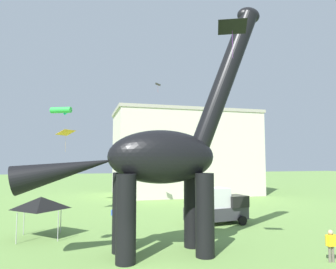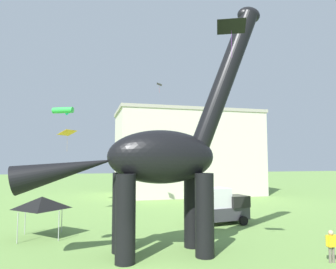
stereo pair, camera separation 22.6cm
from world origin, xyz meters
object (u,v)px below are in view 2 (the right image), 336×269
at_px(kite_high_right, 159,84).
at_px(dinosaur_sculpture, 161,157).
at_px(festival_canopy_tent, 42,203).
at_px(person_photographer, 115,214).
at_px(kite_far_left, 67,133).
at_px(kite_high_left, 64,111).
at_px(parked_box_truck, 216,206).
at_px(person_watching_child, 331,243).
at_px(kite_mid_right, 231,27).
at_px(kite_mid_center, 151,153).

bearing_deg(kite_high_right, dinosaur_sculpture, -102.68).
distance_m(festival_canopy_tent, kite_high_right, 20.35).
bearing_deg(kite_high_right, person_photographer, -126.90).
relative_size(kite_far_left, kite_high_left, 0.85).
distance_m(parked_box_truck, festival_canopy_tent, 14.57).
bearing_deg(person_watching_child, kite_mid_right, 0.20).
relative_size(dinosaur_sculpture, kite_far_left, 7.20).
bearing_deg(kite_high_right, person_watching_child, -76.82).
relative_size(kite_high_left, kite_high_right, 2.36).
bearing_deg(kite_mid_center, person_watching_child, -77.76).
height_order(parked_box_truck, kite_far_left, kite_far_left).
height_order(festival_canopy_tent, kite_high_right, kite_high_right).
bearing_deg(kite_far_left, kite_high_right, 13.69).
distance_m(person_photographer, person_watching_child, 17.38).
distance_m(kite_high_left, kite_high_right, 12.24).
distance_m(parked_box_truck, kite_high_left, 22.22).
height_order(festival_canopy_tent, kite_mid_center, kite_mid_center).
height_order(parked_box_truck, kite_high_left, kite_high_left).
relative_size(kite_mid_center, kite_far_left, 0.37).
height_order(kite_mid_center, kite_far_left, kite_far_left).
height_order(person_watching_child, kite_mid_center, kite_mid_center).
distance_m(person_photographer, kite_high_right, 17.08).
bearing_deg(person_watching_child, parked_box_truck, -85.86).
xyz_separation_m(festival_canopy_tent, kite_mid_center, (11.25, 14.43, 4.06)).
bearing_deg(dinosaur_sculpture, kite_far_left, 135.69).
distance_m(dinosaur_sculpture, parked_box_truck, 10.93).
xyz_separation_m(festival_canopy_tent, kite_mid_right, (10.31, -10.86, 10.08)).
bearing_deg(dinosaur_sculpture, person_watching_child, -1.20).
bearing_deg(kite_high_left, kite_mid_right, -68.74).
height_order(kite_high_left, kite_high_right, kite_high_right).
height_order(person_photographer, kite_high_left, kite_high_left).
distance_m(person_photographer, kite_far_left, 10.35).
distance_m(kite_far_left, kite_high_right, 12.50).
bearing_deg(festival_canopy_tent, kite_high_right, 44.10).
xyz_separation_m(parked_box_truck, kite_mid_right, (-4.19, -11.94, 10.98)).
height_order(dinosaur_sculpture, person_watching_child, dinosaur_sculpture).
bearing_deg(dinosaur_sculpture, festival_canopy_tent, 162.81).
distance_m(parked_box_truck, person_photographer, 9.10).
height_order(parked_box_truck, festival_canopy_tent, parked_box_truck).
xyz_separation_m(dinosaur_sculpture, person_watching_child, (8.94, -3.86, -4.85)).
bearing_deg(dinosaur_sculpture, kite_mid_center, 102.31).
xyz_separation_m(parked_box_truck, festival_canopy_tent, (-14.50, -1.08, 0.90)).
distance_m(dinosaur_sculpture, kite_high_left, 23.09).
bearing_deg(festival_canopy_tent, kite_far_left, 82.50).
bearing_deg(kite_high_left, kite_high_right, -17.76).
bearing_deg(kite_mid_right, dinosaur_sculpture, 120.16).
bearing_deg(kite_high_left, person_watching_child, -56.91).
bearing_deg(kite_high_left, kite_far_left, -82.32).
bearing_deg(festival_canopy_tent, kite_high_left, 88.79).
height_order(dinosaur_sculpture, festival_canopy_tent, dinosaur_sculpture).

